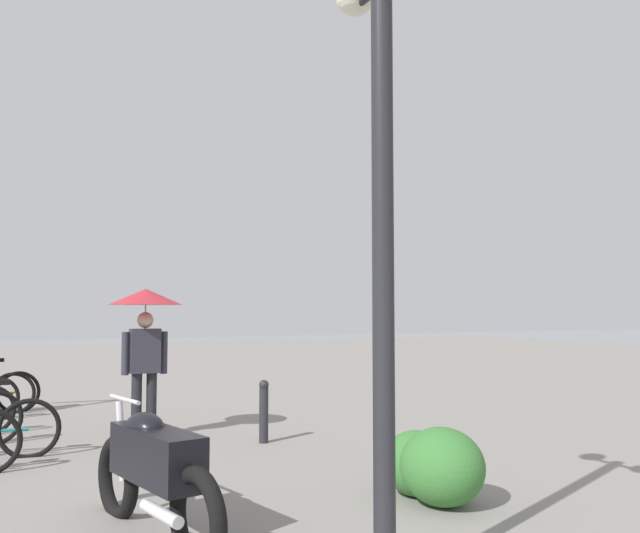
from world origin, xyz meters
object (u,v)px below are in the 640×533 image
object	(u,v)px
lamppost	(382,159)
pedestrian	(145,320)
motorcycle	(154,470)
bollard_mid	(264,410)

from	to	relation	value
lamppost	pedestrian	bearing A→B (deg)	2.96
motorcycle	bollard_mid	world-z (taller)	motorcycle
motorcycle	pedestrian	world-z (taller)	pedestrian
pedestrian	motorcycle	bearing A→B (deg)	169.45
lamppost	pedestrian	xyz separation A→B (m)	(5.74, 0.30, -1.10)
lamppost	motorcycle	distance (m)	2.97
pedestrian	bollard_mid	xyz separation A→B (m)	(-1.02, -1.35, -1.17)
pedestrian	lamppost	bearing A→B (deg)	-177.04
lamppost	bollard_mid	xyz separation A→B (m)	(4.72, -1.05, -2.28)
bollard_mid	pedestrian	bearing A→B (deg)	52.88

